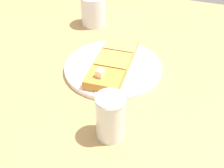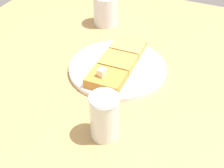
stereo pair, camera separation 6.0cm
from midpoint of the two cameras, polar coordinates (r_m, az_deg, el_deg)
The scene contains 9 objects.
table_surface at distance 77.58cm, azimuth 4.51°, elevation -2.99°, with size 121.69×121.69×2.17cm, color #AC8750.
plate at distance 84.78cm, azimuth 3.07°, elevation 2.93°, with size 26.41×26.41×1.31cm.
toast_slice_left at distance 77.73cm, azimuth 1.09°, elevation 0.78°, with size 7.54×9.01×2.49cm, color #BC7E34.
toast_slice_middle at distance 83.72cm, azimuth 3.11°, elevation 3.93°, with size 7.54×9.01×2.49cm, color #C08E40.
toast_slice_right at distance 90.03cm, azimuth 4.86°, elevation 6.64°, with size 7.54×9.01×2.49cm, color tan.
butter_pat_primary at distance 76.36cm, azimuth 0.39°, elevation 2.07°, with size 1.92×1.73×1.92cm, color beige.
fork at distance 80.16cm, azimuth -1.73°, elevation 1.17°, with size 12.92×11.69×0.36cm.
syrup_jar at distance 64.48cm, azimuth 1.30°, elevation -6.36°, with size 6.36×6.36×10.64cm.
coffee_mug at distance 105.26cm, azimuth 0.51°, elevation 13.39°, with size 11.10×7.98×9.78cm.
Camera 2 is at (-53.48, -20.73, 53.23)cm, focal length 50.00 mm.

